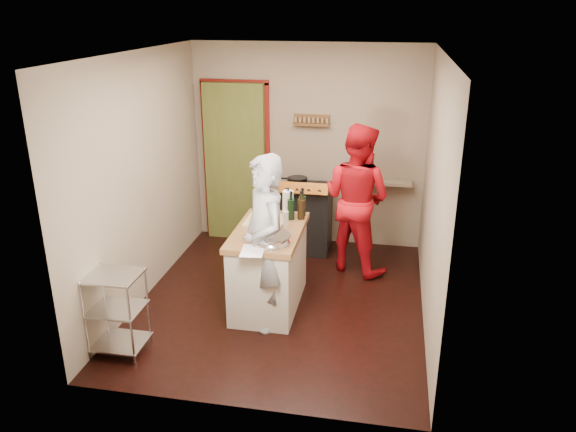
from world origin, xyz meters
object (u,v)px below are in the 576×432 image
(wire_shelving, at_px, (117,310))
(island, at_px, (269,265))
(person_red, at_px, (357,199))
(stove, at_px, (307,217))
(person_stripe, at_px, (264,244))

(wire_shelving, distance_m, island, 1.61)
(wire_shelving, distance_m, person_red, 2.98)
(stove, bearing_deg, island, -96.00)
(person_stripe, bearing_deg, stove, 140.71)
(stove, relative_size, wire_shelving, 1.26)
(stove, height_order, island, island)
(wire_shelving, xyz_separation_m, person_stripe, (1.21, 0.72, 0.44))
(island, distance_m, person_stripe, 0.56)
(stove, bearing_deg, wire_shelving, -116.85)
(stove, xyz_separation_m, person_red, (0.66, -0.44, 0.44))
(person_stripe, relative_size, person_red, 0.98)
(island, distance_m, person_red, 1.42)
(stove, height_order, person_red, person_red)
(island, bearing_deg, person_stripe, -83.86)
(stove, distance_m, island, 1.53)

